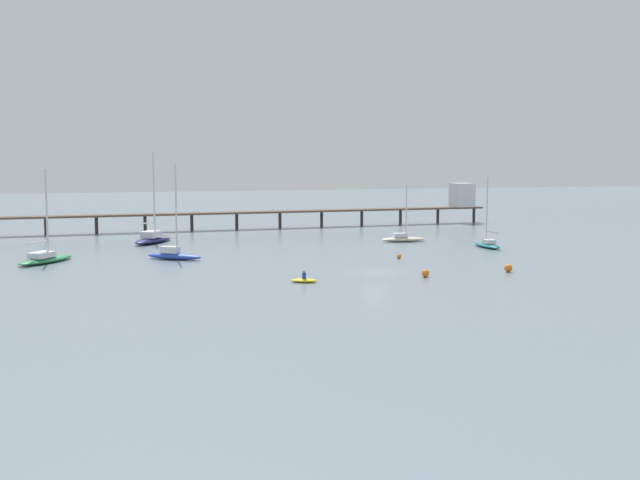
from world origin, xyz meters
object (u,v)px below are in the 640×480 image
sailboat_cream (403,238)px  mooring_buoy_mid (508,268)px  mooring_buoy_far (425,273)px  sailboat_navy (153,238)px  sailboat_blue (174,253)px  pier (345,205)px  mooring_buoy_inner (399,256)px  sailboat_teal (487,243)px  dinghy_yellow (304,280)px  sailboat_green (45,257)px

sailboat_cream → mooring_buoy_mid: 28.76m
mooring_buoy_far → sailboat_navy: bearing=120.0°
mooring_buoy_mid → sailboat_blue: bearing=147.2°
pier → mooring_buoy_far: pier is taller
pier → mooring_buoy_inner: (-8.26, -41.16, -3.26)m
pier → mooring_buoy_far: bearing=-101.8°
sailboat_cream → mooring_buoy_mid: (-1.47, -28.72, -0.13)m
sailboat_teal → mooring_buoy_far: 26.51m
sailboat_blue → dinghy_yellow: bearing=-64.2°
sailboat_navy → dinghy_yellow: size_ratio=4.56×
sailboat_green → sailboat_blue: bearing=-6.4°
sailboat_cream → sailboat_navy: bearing=164.7°
sailboat_cream → mooring_buoy_inner: size_ratio=14.78×
sailboat_cream → mooring_buoy_inner: sailboat_cream is taller
dinghy_yellow → mooring_buoy_mid: 21.19m
sailboat_cream → sailboat_green: bearing=-170.7°
pier → mooring_buoy_mid: bearing=-92.2°
sailboat_blue → mooring_buoy_mid: 36.44m
sailboat_teal → mooring_buoy_inner: (-15.00, -6.27, -0.31)m
sailboat_green → mooring_buoy_mid: sailboat_green is taller
sailboat_blue → sailboat_green: sailboat_blue is taller
sailboat_cream → mooring_buoy_far: size_ratio=10.47×
pier → sailboat_teal: size_ratio=9.09×
sailboat_cream → sailboat_navy: sailboat_navy is taller
sailboat_blue → mooring_buoy_far: size_ratio=14.33×
sailboat_teal → sailboat_navy: 44.22m
sailboat_green → pier: bearing=35.2°
sailboat_teal → sailboat_green: 53.08m
dinghy_yellow → mooring_buoy_inner: (14.96, 12.54, 0.04)m
sailboat_cream → sailboat_green: 46.33m
mooring_buoy_far → mooring_buoy_inner: bearing=76.8°
sailboat_cream → sailboat_green: sailboat_green is taller
pier → sailboat_green: sailboat_green is taller
dinghy_yellow → mooring_buoy_far: bearing=-2.8°
pier → mooring_buoy_inner: 42.11m
sailboat_blue → sailboat_navy: (-0.64, 17.99, -0.03)m
sailboat_navy → mooring_buoy_inner: bearing=-45.0°
sailboat_navy → mooring_buoy_mid: (31.27, -37.71, -0.29)m
sailboat_navy → pier: bearing=25.9°
sailboat_navy → mooring_buoy_mid: 48.99m
sailboat_blue → sailboat_navy: 18.00m
sailboat_navy → sailboat_green: (-12.98, -16.46, -0.11)m
sailboat_teal → mooring_buoy_far: bearing=-133.0°
sailboat_green → sailboat_cream: bearing=9.3°
sailboat_green → dinghy_yellow: (23.06, -21.09, -0.36)m
sailboat_teal → sailboat_blue: (-39.41, 0.76, 0.16)m
mooring_buoy_mid → mooring_buoy_far: bearing=-177.3°
sailboat_blue → dinghy_yellow: 21.73m
sailboat_blue → sailboat_green: size_ratio=1.04×
sailboat_green → mooring_buoy_far: size_ratio=13.72×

